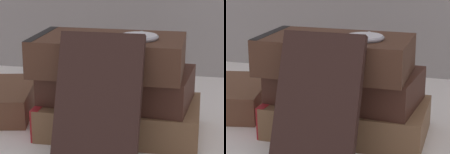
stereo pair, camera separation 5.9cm
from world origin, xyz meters
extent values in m
plane|color=white|center=(0.00, 0.00, 0.00)|extent=(3.00, 3.00, 0.00)
cube|color=brown|center=(0.00, 0.01, 0.02)|extent=(0.23, 0.13, 0.05)
cube|color=maroon|center=(-0.11, 0.01, 0.02)|extent=(0.01, 0.13, 0.05)
cube|color=#422319|center=(-0.01, 0.02, 0.07)|extent=(0.22, 0.14, 0.05)
cube|color=olive|center=(-0.10, 0.03, 0.07)|extent=(0.02, 0.12, 0.05)
cube|color=#4C2D1E|center=(-0.02, 0.00, 0.12)|extent=(0.20, 0.12, 0.05)
cube|color=black|center=(-0.11, 0.00, 0.12)|extent=(0.01, 0.11, 0.05)
cube|color=#331E19|center=(-0.01, -0.09, 0.08)|extent=(0.10, 0.08, 0.16)
cylinder|color=silver|center=(0.03, -0.01, 0.15)|extent=(0.05, 0.05, 0.01)
torus|color=#B2B2B7|center=(0.03, -0.01, 0.15)|extent=(0.05, 0.05, 0.01)
sphere|color=#B2B2B7|center=(0.03, 0.02, 0.15)|extent=(0.01, 0.01, 0.01)
torus|color=black|center=(-0.12, 0.13, 0.00)|extent=(0.05, 0.05, 0.00)
torus|color=black|center=(-0.07, 0.13, 0.00)|extent=(0.05, 0.05, 0.00)
cylinder|color=black|center=(-0.09, 0.13, 0.00)|extent=(0.02, 0.01, 0.00)
camera|label=1|loc=(0.12, -0.61, 0.27)|focal=75.00mm
camera|label=2|loc=(0.17, -0.60, 0.27)|focal=75.00mm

